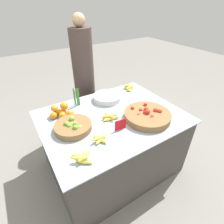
{
  "coord_description": "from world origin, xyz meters",
  "views": [
    {
      "loc": [
        -0.79,
        -1.26,
        1.78
      ],
      "look_at": [
        0.0,
        0.0,
        0.79
      ],
      "focal_mm": 28.0,
      "sensor_mm": 36.0,
      "label": 1
    }
  ],
  "objects_px": {
    "lime_bowl": "(73,126)",
    "price_sign": "(120,125)",
    "tomato_basket": "(147,115)",
    "vendor_person": "(85,83)",
    "metal_bowl": "(107,97)"
  },
  "relations": [
    {
      "from": "price_sign",
      "to": "vendor_person",
      "type": "distance_m",
      "value": 1.09
    },
    {
      "from": "tomato_basket",
      "to": "vendor_person",
      "type": "distance_m",
      "value": 1.1
    },
    {
      "from": "lime_bowl",
      "to": "price_sign",
      "type": "bearing_deg",
      "value": -32.01
    },
    {
      "from": "vendor_person",
      "to": "price_sign",
      "type": "bearing_deg",
      "value": -97.01
    },
    {
      "from": "metal_bowl",
      "to": "price_sign",
      "type": "relative_size",
      "value": 2.81
    },
    {
      "from": "lime_bowl",
      "to": "vendor_person",
      "type": "distance_m",
      "value": 0.99
    },
    {
      "from": "lime_bowl",
      "to": "price_sign",
      "type": "xyz_separation_m",
      "value": [
        0.37,
        -0.23,
        0.02
      ]
    },
    {
      "from": "metal_bowl",
      "to": "vendor_person",
      "type": "height_order",
      "value": "vendor_person"
    },
    {
      "from": "lime_bowl",
      "to": "price_sign",
      "type": "relative_size",
      "value": 2.97
    },
    {
      "from": "tomato_basket",
      "to": "price_sign",
      "type": "distance_m",
      "value": 0.33
    },
    {
      "from": "tomato_basket",
      "to": "vendor_person",
      "type": "xyz_separation_m",
      "value": [
        -0.19,
        1.08,
        -0.02
      ]
    },
    {
      "from": "tomato_basket",
      "to": "metal_bowl",
      "type": "xyz_separation_m",
      "value": [
        -0.15,
        0.54,
        -0.0
      ]
    },
    {
      "from": "price_sign",
      "to": "vendor_person",
      "type": "relative_size",
      "value": 0.07
    },
    {
      "from": "lime_bowl",
      "to": "tomato_basket",
      "type": "distance_m",
      "value": 0.74
    },
    {
      "from": "tomato_basket",
      "to": "vendor_person",
      "type": "height_order",
      "value": "vendor_person"
    }
  ]
}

